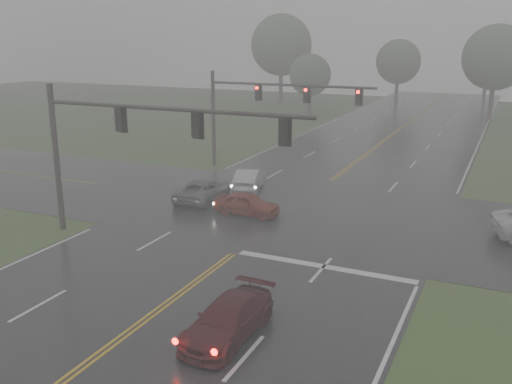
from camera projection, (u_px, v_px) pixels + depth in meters
The scene contains 14 objects.
main_road at pixel (279, 219), 32.87m from camera, with size 18.00×160.00×0.02m, color black.
cross_street at pixel (292, 210), 34.62m from camera, with size 120.00×14.00×0.02m, color black.
stop_bar at pixel (324, 267), 26.16m from camera, with size 8.50×0.50×0.01m, color silver.
sedan_maroon at pixel (228, 337), 20.12m from camera, with size 1.88×4.63×1.34m, color #3D0B10.
sedan_red at pixel (247, 215), 33.71m from camera, with size 1.57×3.91×1.33m, color maroon.
sedan_silver at pixel (250, 189), 39.28m from camera, with size 1.53×4.40×1.45m, color #A2A5A9.
car_grey at pixel (203, 200), 36.65m from camera, with size 2.27×4.93×1.37m, color #505157.
signal_gantry_near at pixel (124, 135), 28.02m from camera, with size 14.57×0.35×7.89m.
signal_gantry_far at pixel (259, 102), 43.44m from camera, with size 13.14×0.38×7.58m.
tree_nw_a at pixel (310, 75), 73.74m from camera, with size 5.40×5.40×7.93m.
tree_ne_a at pixel (496, 57), 68.35m from camera, with size 7.88×7.88×11.57m.
tree_n_mid at pixel (398, 62), 84.77m from camera, with size 6.58×6.58×9.66m.
tree_nw_b at pixel (281, 45), 84.70m from camera, with size 9.05×9.05×13.29m.
tree_n_far at pixel (487, 69), 87.75m from camera, with size 5.33×5.33×7.82m.
Camera 1 is at (11.77, -8.98, 10.32)m, focal length 40.00 mm.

